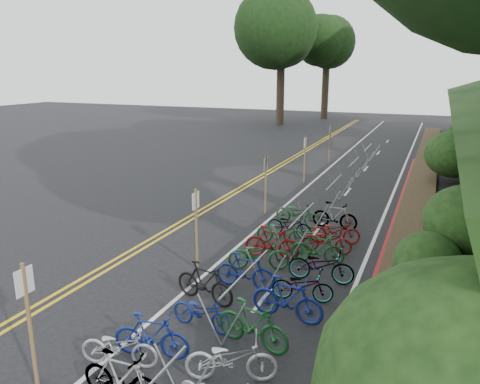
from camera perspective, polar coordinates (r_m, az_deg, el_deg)
The scene contains 8 objects.
ground at distance 11.18m, azimuth -20.92°, elevation -17.94°, with size 120.00×120.00×0.00m, color black.
road_markings at distance 18.73m, azimuth 2.23°, elevation -3.46°, with size 7.47×80.00×0.01m.
red_curb at distance 19.48m, azimuth 18.39°, elevation -3.36°, with size 0.25×28.00×0.10m, color maroon.
bike_racks_rest at distance 20.56m, azimuth 11.33°, elevation 0.38°, with size 1.14×23.00×1.17m.
signpost_near at distance 9.57m, azimuth -24.31°, elevation -13.99°, with size 0.08×0.40×2.57m.
signposts_rest at distance 21.95m, azimuth 5.81°, elevation 3.05°, with size 0.08×18.40×2.50m.
bike_front at distance 10.25m, azimuth -14.52°, elevation -17.76°, with size 1.63×0.57×0.85m, color #9E9EA3.
bike_valet at distance 12.25m, azimuth 2.26°, elevation -11.28°, with size 3.29×15.10×1.09m.
Camera 1 is at (6.90, -6.55, 5.86)m, focal length 35.00 mm.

